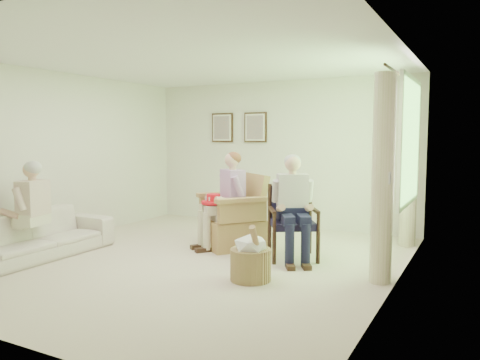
{
  "coord_description": "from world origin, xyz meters",
  "views": [
    {
      "loc": [
        3.34,
        -5.03,
        1.62
      ],
      "look_at": [
        0.5,
        0.32,
        1.05
      ],
      "focal_mm": 35.0,
      "sensor_mm": 36.0,
      "label": 1
    }
  ],
  "objects_px": {
    "wicker_armchair": "(233,223)",
    "hatbox": "(251,257)",
    "wood_armchair": "(295,219)",
    "person_wicker": "(228,193)",
    "red_hat": "(213,200)",
    "person_sofa": "(28,205)",
    "sofa": "(36,235)",
    "person_dark": "(291,200)"
  },
  "relations": [
    {
      "from": "person_sofa",
      "to": "person_dark",
      "type": "bearing_deg",
      "value": 103.95
    },
    {
      "from": "wicker_armchair",
      "to": "red_hat",
      "type": "bearing_deg",
      "value": -80.96
    },
    {
      "from": "wicker_armchair",
      "to": "hatbox",
      "type": "height_order",
      "value": "wicker_armchair"
    },
    {
      "from": "person_sofa",
      "to": "person_wicker",
      "type": "bearing_deg",
      "value": 117.69
    },
    {
      "from": "wood_armchair",
      "to": "sofa",
      "type": "xyz_separation_m",
      "value": [
        -3.06,
        -1.64,
        -0.21
      ]
    },
    {
      "from": "wood_armchair",
      "to": "person_dark",
      "type": "bearing_deg",
      "value": -120.89
    },
    {
      "from": "person_wicker",
      "to": "red_hat",
      "type": "distance_m",
      "value": 0.24
    },
    {
      "from": "sofa",
      "to": "person_wicker",
      "type": "height_order",
      "value": "person_wicker"
    },
    {
      "from": "red_hat",
      "to": "hatbox",
      "type": "bearing_deg",
      "value": -43.13
    },
    {
      "from": "person_wicker",
      "to": "red_hat",
      "type": "relative_size",
      "value": 3.98
    },
    {
      "from": "wicker_armchair",
      "to": "red_hat",
      "type": "height_order",
      "value": "wicker_armchair"
    },
    {
      "from": "wicker_armchair",
      "to": "person_sofa",
      "type": "xyz_separation_m",
      "value": [
        -2.02,
        -1.9,
        0.38
      ]
    },
    {
      "from": "red_hat",
      "to": "hatbox",
      "type": "height_order",
      "value": "red_hat"
    },
    {
      "from": "person_wicker",
      "to": "person_dark",
      "type": "relative_size",
      "value": 1.01
    },
    {
      "from": "person_wicker",
      "to": "person_sofa",
      "type": "bearing_deg",
      "value": -101.37
    },
    {
      "from": "red_hat",
      "to": "person_dark",
      "type": "bearing_deg",
      "value": -1.32
    },
    {
      "from": "wicker_armchair",
      "to": "hatbox",
      "type": "xyz_separation_m",
      "value": [
        0.97,
        -1.35,
        -0.08
      ]
    },
    {
      "from": "wood_armchair",
      "to": "person_wicker",
      "type": "height_order",
      "value": "person_wicker"
    },
    {
      "from": "wicker_armchair",
      "to": "red_hat",
      "type": "relative_size",
      "value": 3.12
    },
    {
      "from": "person_dark",
      "to": "red_hat",
      "type": "relative_size",
      "value": 3.94
    },
    {
      "from": "wood_armchair",
      "to": "wicker_armchair",
      "type": "bearing_deg",
      "value": 140.2
    },
    {
      "from": "sofa",
      "to": "hatbox",
      "type": "xyz_separation_m",
      "value": [
        2.99,
        0.45,
        -0.04
      ]
    },
    {
      "from": "sofa",
      "to": "person_sofa",
      "type": "bearing_deg",
      "value": 180.0
    },
    {
      "from": "person_wicker",
      "to": "wood_armchair",
      "type": "bearing_deg",
      "value": 36.3
    },
    {
      "from": "person_wicker",
      "to": "person_sofa",
      "type": "distance_m",
      "value": 2.68
    },
    {
      "from": "wood_armchair",
      "to": "hatbox",
      "type": "height_order",
      "value": "wood_armchair"
    },
    {
      "from": "wood_armchair",
      "to": "person_wicker",
      "type": "distance_m",
      "value": 1.08
    },
    {
      "from": "person_dark",
      "to": "person_sofa",
      "type": "relative_size",
      "value": 1.06
    },
    {
      "from": "wicker_armchair",
      "to": "person_sofa",
      "type": "distance_m",
      "value": 2.8
    },
    {
      "from": "red_hat",
      "to": "person_wicker",
      "type": "bearing_deg",
      "value": 43.62
    },
    {
      "from": "wood_armchair",
      "to": "red_hat",
      "type": "xyz_separation_m",
      "value": [
        -1.2,
        -0.13,
        0.19
      ]
    },
    {
      "from": "person_sofa",
      "to": "hatbox",
      "type": "bearing_deg",
      "value": 87.11
    },
    {
      "from": "person_wicker",
      "to": "hatbox",
      "type": "bearing_deg",
      "value": -13.76
    },
    {
      "from": "wood_armchair",
      "to": "hatbox",
      "type": "bearing_deg",
      "value": -124.3
    },
    {
      "from": "person_wicker",
      "to": "person_sofa",
      "type": "height_order",
      "value": "person_wicker"
    },
    {
      "from": "wood_armchair",
      "to": "sofa",
      "type": "relative_size",
      "value": 0.45
    },
    {
      "from": "sofa",
      "to": "person_sofa",
      "type": "height_order",
      "value": "person_sofa"
    },
    {
      "from": "person_dark",
      "to": "person_sofa",
      "type": "height_order",
      "value": "person_dark"
    },
    {
      "from": "wicker_armchair",
      "to": "wood_armchair",
      "type": "relative_size",
      "value": 1.13
    },
    {
      "from": "wicker_armchair",
      "to": "red_hat",
      "type": "distance_m",
      "value": 0.5
    },
    {
      "from": "wood_armchair",
      "to": "person_sofa",
      "type": "bearing_deg",
      "value": 178.79
    },
    {
      "from": "person_sofa",
      "to": "hatbox",
      "type": "relative_size",
      "value": 1.88
    }
  ]
}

